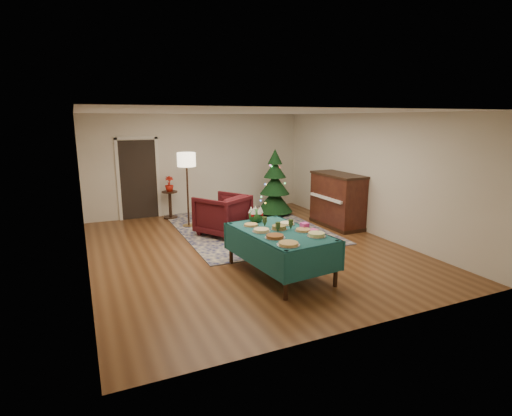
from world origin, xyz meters
name	(u,v)px	position (x,y,z in m)	size (l,w,h in m)	color
room_shell	(248,183)	(0.00, 0.00, 1.35)	(7.00, 7.00, 7.00)	#593319
doorway	(138,177)	(-1.60, 3.48, 1.10)	(1.08, 0.04, 2.16)	black
rug	(248,228)	(0.60, 1.40, 0.01)	(3.20, 4.20, 0.02)	#14194D
buffet_table	(280,240)	(-0.05, -1.48, 0.60)	(1.34, 2.05, 0.75)	black
platter_0	(288,244)	(-0.28, -2.20, 0.78)	(0.34, 0.34, 0.05)	silver
platter_1	(316,235)	(0.35, -1.98, 0.78)	(0.30, 0.30, 0.06)	silver
platter_2	(275,237)	(-0.30, -1.79, 0.78)	(0.32, 0.32, 0.05)	silver
platter_3	(303,230)	(0.31, -1.64, 0.77)	(0.29, 0.29, 0.04)	silver
platter_4	(261,230)	(-0.34, -1.38, 0.78)	(0.30, 0.30, 0.05)	silver
platter_5	(279,228)	(-0.01, -1.38, 0.79)	(0.28, 0.28, 0.07)	silver
platter_6	(287,224)	(0.26, -1.15, 0.77)	(0.28, 0.28, 0.04)	silver
platter_7	(251,225)	(-0.35, -0.98, 0.77)	(0.27, 0.27, 0.04)	silver
goblet_0	(265,222)	(-0.16, -1.13, 0.85)	(0.08, 0.08, 0.18)	#2D471E
goblet_1	(291,224)	(0.17, -1.46, 0.85)	(0.08, 0.08, 0.18)	#2D471E
goblet_2	(278,227)	(-0.11, -1.53, 0.85)	(0.08, 0.08, 0.18)	#2D471E
napkin_stack	(313,231)	(0.43, -1.73, 0.77)	(0.15, 0.15, 0.04)	#E03E8E
gift_box	(305,226)	(0.41, -1.51, 0.80)	(0.12, 0.12, 0.10)	#DF3DA6
centerpiece	(256,214)	(-0.15, -0.73, 0.89)	(0.27, 0.27, 0.31)	#1E4C1E
armchair	(223,213)	(-0.13, 1.15, 0.51)	(0.99, 0.92, 1.01)	#420E12
floor_lamp	(187,164)	(-0.66, 2.15, 1.53)	(0.44, 0.44, 1.80)	#A57F3F
side_table	(170,205)	(-0.88, 3.15, 0.35)	(0.40, 0.40, 0.72)	black
potted_plant	(169,187)	(-0.88, 3.15, 0.83)	(0.22, 0.39, 0.22)	#B1190C
christmas_tree	(275,186)	(1.81, 2.39, 0.81)	(1.26, 1.26, 1.79)	black
piano	(337,201)	(2.67, 0.71, 0.63)	(0.72, 1.50, 1.29)	black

